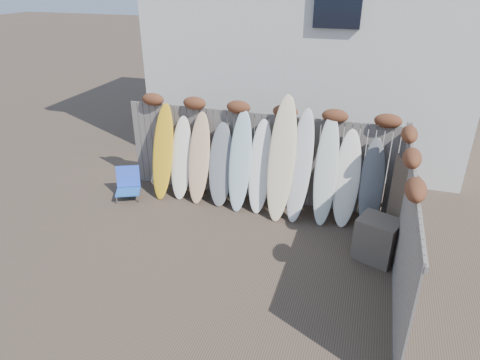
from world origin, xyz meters
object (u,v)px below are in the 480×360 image
(wooden_crate, at_px, (377,239))
(beach_chair, at_px, (128,184))
(surfboard_0, at_px, (163,152))
(lattice_panel, at_px, (401,213))

(wooden_crate, bearing_deg, beach_chair, 172.57)
(beach_chair, distance_m, wooden_crate, 5.49)
(surfboard_0, bearing_deg, wooden_crate, -13.44)
(lattice_panel, bearing_deg, wooden_crate, -167.37)
(beach_chair, relative_size, surfboard_0, 0.33)
(lattice_panel, relative_size, surfboard_0, 0.82)
(beach_chair, height_order, surfboard_0, surfboard_0)
(wooden_crate, relative_size, surfboard_0, 0.37)
(beach_chair, bearing_deg, surfboard_0, 27.84)
(lattice_panel, bearing_deg, beach_chair, 157.53)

